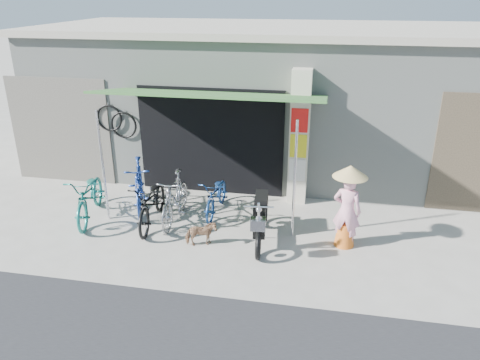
% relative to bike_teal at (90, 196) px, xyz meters
% --- Properties ---
extents(ground, '(80.00, 80.00, 0.00)m').
position_rel_bike_teal_xyz_m(ground, '(3.35, -0.71, -0.51)').
color(ground, '#AEA89D').
rests_on(ground, ground).
extents(bicycle_shop, '(12.30, 5.30, 3.66)m').
position_rel_bike_teal_xyz_m(bicycle_shop, '(3.34, 4.38, 1.33)').
color(bicycle_shop, '#A6ABA3').
rests_on(bicycle_shop, ground).
extents(shop_pillar, '(0.42, 0.44, 3.00)m').
position_rel_bike_teal_xyz_m(shop_pillar, '(4.20, 1.73, 0.99)').
color(shop_pillar, beige).
rests_on(shop_pillar, ground).
extents(awning, '(4.60, 1.88, 2.72)m').
position_rel_bike_teal_xyz_m(awning, '(2.44, 0.91, 2.00)').
color(awning, '#32622C').
rests_on(awning, ground).
extents(neighbour_left, '(2.60, 0.06, 2.60)m').
position_rel_bike_teal_xyz_m(neighbour_left, '(-1.65, 1.88, 0.79)').
color(neighbour_left, '#6B665B').
rests_on(neighbour_left, ground).
extents(bike_teal, '(1.12, 2.04, 1.02)m').
position_rel_bike_teal_xyz_m(bike_teal, '(0.00, 0.00, 0.00)').
color(bike_teal, '#197368').
rests_on(bike_teal, ground).
extents(bike_blue, '(1.12, 1.90, 1.10)m').
position_rel_bike_teal_xyz_m(bike_blue, '(0.83, 0.64, 0.04)').
color(bike_blue, navy).
rests_on(bike_blue, ground).
extents(bike_black, '(0.83, 1.90, 0.97)m').
position_rel_bike_teal_xyz_m(bike_black, '(1.38, -0.01, -0.02)').
color(bike_black, black).
rests_on(bike_black, ground).
extents(bike_silver, '(0.52, 1.75, 1.05)m').
position_rel_bike_teal_xyz_m(bike_silver, '(1.80, 0.20, 0.02)').
color(bike_silver, '#A5A4A9').
rests_on(bike_silver, ground).
extents(bike_navy, '(0.57, 1.59, 0.83)m').
position_rel_bike_teal_xyz_m(bike_navy, '(2.55, 0.73, -0.09)').
color(bike_navy, navy).
rests_on(bike_navy, ground).
extents(street_dog, '(0.64, 0.46, 0.49)m').
position_rel_bike_teal_xyz_m(street_dog, '(2.58, -0.69, -0.26)').
color(street_dog, '#A18A55').
rests_on(street_dog, ground).
extents(moped, '(0.52, 1.84, 1.04)m').
position_rel_bike_teal_xyz_m(moped, '(3.65, -0.25, -0.04)').
color(moped, black).
rests_on(moped, ground).
extents(nun, '(0.64, 0.64, 1.62)m').
position_rel_bike_teal_xyz_m(nun, '(5.25, -0.16, 0.30)').
color(nun, '#ED9FB7').
rests_on(nun, ground).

